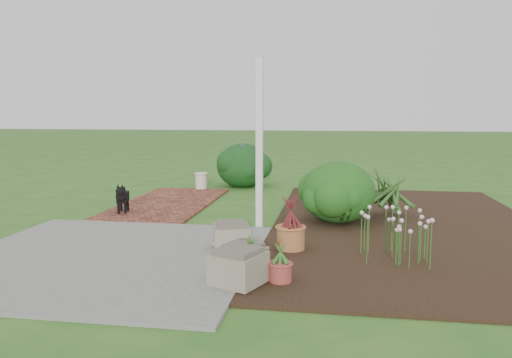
# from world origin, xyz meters

# --- Properties ---
(ground) EXTENTS (80.00, 80.00, 0.00)m
(ground) POSITION_xyz_m (0.00, 0.00, 0.00)
(ground) COLOR #27611E
(ground) RESTS_ON ground
(concrete_patio) EXTENTS (3.50, 3.50, 0.04)m
(concrete_patio) POSITION_xyz_m (-1.25, -1.75, 0.02)
(concrete_patio) COLOR slate
(concrete_patio) RESTS_ON ground
(brick_path) EXTENTS (1.60, 3.50, 0.04)m
(brick_path) POSITION_xyz_m (-1.70, 1.75, 0.02)
(brick_path) COLOR maroon
(brick_path) RESTS_ON ground
(garden_bed) EXTENTS (4.00, 7.00, 0.03)m
(garden_bed) POSITION_xyz_m (2.50, 0.50, 0.01)
(garden_bed) COLOR black
(garden_bed) RESTS_ON ground
(veranda_post) EXTENTS (0.10, 0.10, 2.50)m
(veranda_post) POSITION_xyz_m (0.30, 0.10, 1.25)
(veranda_post) COLOR white
(veranda_post) RESTS_ON ground
(stone_trough_near) EXTENTS (0.60, 0.60, 0.31)m
(stone_trough_near) POSITION_xyz_m (0.48, -2.45, 0.19)
(stone_trough_near) COLOR #78745D
(stone_trough_near) RESTS_ON concrete_patio
(stone_trough_mid) EXTENTS (0.50, 0.50, 0.27)m
(stone_trough_mid) POSITION_xyz_m (0.48, -2.16, 0.17)
(stone_trough_mid) COLOR #706855
(stone_trough_mid) RESTS_ON concrete_patio
(stone_trough_far) EXTENTS (0.54, 0.54, 0.29)m
(stone_trough_far) POSITION_xyz_m (0.15, -1.22, 0.18)
(stone_trough_far) COLOR gray
(stone_trough_far) RESTS_ON concrete_patio
(black_dog) EXTENTS (0.25, 0.53, 0.47)m
(black_dog) POSITION_xyz_m (-2.12, 0.67, 0.32)
(black_dog) COLOR black
(black_dog) RESTS_ON brick_path
(cream_ceramic_urn) EXTENTS (0.29, 0.29, 0.34)m
(cream_ceramic_urn) POSITION_xyz_m (-1.52, 3.48, 0.21)
(cream_ceramic_urn) COLOR beige
(cream_ceramic_urn) RESTS_ON brick_path
(evergreen_shrub) EXTENTS (1.49, 1.49, 0.97)m
(evergreen_shrub) POSITION_xyz_m (1.46, 0.64, 0.51)
(evergreen_shrub) COLOR #1C440F
(evergreen_shrub) RESTS_ON garden_bed
(agapanthus_clump_back) EXTENTS (1.21, 1.21, 0.96)m
(agapanthus_clump_back) POSITION_xyz_m (2.27, 1.18, 0.51)
(agapanthus_clump_back) COLOR #124019
(agapanthus_clump_back) RESTS_ON garden_bed
(agapanthus_clump_front) EXTENTS (0.93, 0.93, 0.76)m
(agapanthus_clump_front) POSITION_xyz_m (1.34, 2.67, 0.41)
(agapanthus_clump_front) COLOR #13400E
(agapanthus_clump_front) RESTS_ON garden_bed
(pink_flower_patch) EXTENTS (1.11, 1.11, 0.58)m
(pink_flower_patch) POSITION_xyz_m (2.09, -1.31, 0.32)
(pink_flower_patch) COLOR #113D0F
(pink_flower_patch) RESTS_ON garden_bed
(terracotta_pot_bronze) EXTENTS (0.42, 0.42, 0.29)m
(terracotta_pot_bronze) POSITION_xyz_m (0.87, -1.09, 0.17)
(terracotta_pot_bronze) COLOR #A36337
(terracotta_pot_bronze) RESTS_ON garden_bed
(terracotta_pot_small_left) EXTENTS (0.29, 0.29, 0.19)m
(terracotta_pot_small_left) POSITION_xyz_m (0.88, -2.30, 0.13)
(terracotta_pot_small_left) COLOR #9D3D35
(terracotta_pot_small_left) RESTS_ON garden_bed
(terracotta_pot_small_right) EXTENTS (0.26, 0.26, 0.20)m
(terracotta_pot_small_right) POSITION_xyz_m (0.55, -2.17, 0.13)
(terracotta_pot_small_right) COLOR #AD473A
(terracotta_pot_small_right) RESTS_ON garden_bed
(purple_flowering_bush) EXTENTS (1.59, 1.59, 1.04)m
(purple_flowering_bush) POSITION_xyz_m (-0.73, 4.23, 0.52)
(purple_flowering_bush) COLOR black
(purple_flowering_bush) RESTS_ON ground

